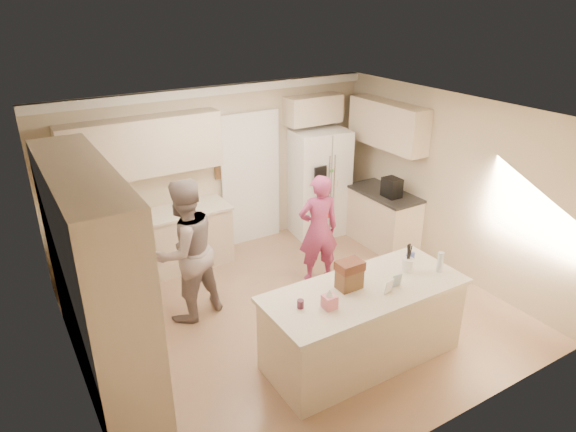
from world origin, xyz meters
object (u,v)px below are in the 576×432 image
island_base (363,325)px  teen_boy (185,251)px  tissue_box (329,302)px  utensil_crock (408,265)px  teen_girl (318,229)px  refrigerator (319,183)px  dollhouse_body (349,279)px  coffee_maker (392,187)px

island_base → teen_boy: 2.32m
tissue_box → teen_boy: size_ratio=0.08×
utensil_crock → teen_girl: (-0.10, 1.65, -0.20)m
refrigerator → dollhouse_body: refrigerator is taller
refrigerator → tissue_box: (-2.02, -3.15, 0.10)m
refrigerator → utensil_crock: refrigerator is taller
tissue_box → teen_girl: (1.10, 1.80, -0.19)m
refrigerator → utensil_crock: size_ratio=12.00×
island_base → teen_girl: size_ratio=1.37×
island_base → teen_girl: (0.55, 1.70, 0.36)m
refrigerator → teen_girl: 1.63m
refrigerator → utensil_crock: 3.11m
refrigerator → utensil_crock: (-0.82, -3.00, 0.10)m
refrigerator → dollhouse_body: (-1.62, -2.95, 0.14)m
dollhouse_body → teen_boy: teen_boy is taller
coffee_maker → utensil_crock: (-1.40, -1.85, -0.07)m
island_base → tissue_box: bearing=-169.7°
refrigerator → teen_girl: size_ratio=1.12×
tissue_box → dollhouse_body: (0.40, 0.20, 0.04)m
utensil_crock → tissue_box: 1.21m
utensil_crock → dollhouse_body: 0.80m
teen_girl → tissue_box: bearing=73.0°
utensil_crock → teen_boy: teen_boy is taller
island_base → refrigerator: bearing=64.3°
island_base → utensil_crock: (0.65, 0.05, 0.56)m
dollhouse_body → teen_girl: bearing=66.4°
coffee_maker → teen_girl: size_ratio=0.19×
dollhouse_body → coffee_maker: bearing=39.3°
utensil_crock → teen_girl: 1.67m
utensil_crock → teen_girl: teen_girl is taller
island_base → teen_girl: 1.83m
dollhouse_body → teen_boy: (-1.21, 1.72, -0.11)m
teen_boy → teen_girl: teen_boy is taller
tissue_box → dollhouse_body: dollhouse_body is taller
coffee_maker → dollhouse_body: 2.84m
utensil_crock → tissue_box: utensil_crock is taller
tissue_box → utensil_crock: bearing=7.1°
refrigerator → coffee_maker: (0.58, -1.15, 0.17)m
tissue_box → dollhouse_body: bearing=26.6°
refrigerator → teen_girl: refrigerator is taller
coffee_maker → tissue_box: coffee_maker is taller
refrigerator → tissue_box: size_ratio=12.86×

